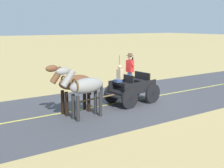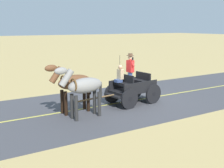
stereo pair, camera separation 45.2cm
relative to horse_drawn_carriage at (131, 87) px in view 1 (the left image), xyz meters
name	(u,v)px [view 1 (the left image)]	position (x,y,z in m)	size (l,w,h in m)	color
ground_plane	(132,100)	(0.37, -0.35, -0.82)	(200.00, 200.00, 0.00)	tan
road_surface	(132,100)	(0.37, -0.35, -0.81)	(6.72, 160.00, 0.01)	#424247
road_centre_stripe	(132,100)	(0.37, -0.35, -0.81)	(0.12, 160.00, 0.00)	#DBCC4C
horse_drawn_carriage	(131,87)	(0.00, 0.00, 0.00)	(1.68, 4.52, 2.50)	black
horse_near_side	(84,87)	(-0.77, 2.96, 0.51)	(0.68, 2.14, 2.21)	gray
horse_off_side	(73,84)	(0.09, 3.06, 0.51)	(0.66, 2.13, 2.21)	brown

